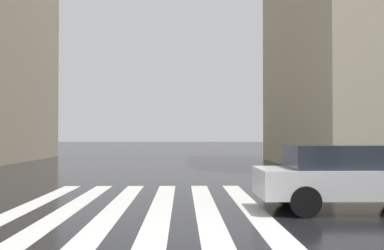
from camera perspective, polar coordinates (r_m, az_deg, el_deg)
zebra_crossing at (r=8.81m, az=-7.67°, el=-11.79°), size 13.00×5.50×0.01m
car_white at (r=10.77m, az=18.62°, el=-5.77°), size 1.85×4.10×1.41m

